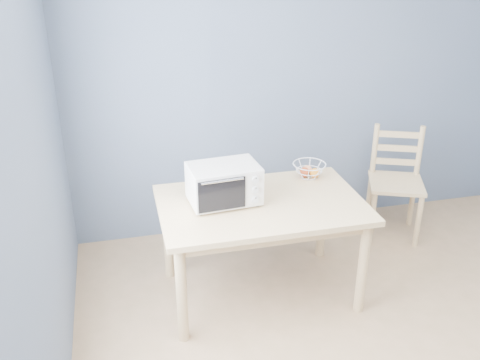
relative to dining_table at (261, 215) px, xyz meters
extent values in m
cube|color=slate|center=(0.67, 1.02, 0.65)|extent=(4.00, 0.01, 2.60)
cube|color=slate|center=(-1.33, -1.23, 0.65)|extent=(0.01, 4.50, 2.60)
cube|color=#E0BB86|center=(0.00, 0.00, 0.08)|extent=(1.40, 0.90, 0.04)
cylinder|color=#E0BB86|center=(-0.62, -0.37, -0.29)|extent=(0.07, 0.07, 0.71)
cylinder|color=#E0BB86|center=(0.62, -0.37, -0.29)|extent=(0.07, 0.07, 0.71)
cylinder|color=#E0BB86|center=(-0.62, 0.37, -0.29)|extent=(0.07, 0.07, 0.71)
cylinder|color=#E0BB86|center=(0.62, 0.37, -0.29)|extent=(0.07, 0.07, 0.71)
cube|color=white|center=(-0.25, 0.06, 0.25)|extent=(0.49, 0.35, 0.26)
cube|color=black|center=(-0.31, 0.05, 0.24)|extent=(0.32, 0.29, 0.20)
cube|color=black|center=(-0.30, -0.11, 0.24)|extent=(0.32, 0.04, 0.22)
cylinder|color=silver|center=(-0.30, -0.13, 0.35)|extent=(0.28, 0.04, 0.01)
cube|color=white|center=(-0.07, -0.08, 0.25)|extent=(0.13, 0.02, 0.24)
cylinder|color=black|center=(-0.44, -0.08, 0.11)|extent=(0.02, 0.02, 0.02)
cylinder|color=black|center=(-0.04, -0.05, 0.11)|extent=(0.02, 0.02, 0.02)
cylinder|color=black|center=(-0.46, 0.16, 0.11)|extent=(0.02, 0.02, 0.02)
cylinder|color=black|center=(-0.06, 0.19, 0.11)|extent=(0.02, 0.02, 0.02)
cylinder|color=silver|center=(-0.07, -0.10, 0.32)|extent=(0.05, 0.02, 0.05)
cylinder|color=silver|center=(-0.07, -0.10, 0.25)|extent=(0.05, 0.02, 0.05)
cylinder|color=silver|center=(-0.07, -0.10, 0.17)|extent=(0.05, 0.02, 0.05)
torus|color=silver|center=(0.46, 0.30, 0.21)|extent=(0.33, 0.33, 0.01)
torus|color=silver|center=(0.46, 0.30, 0.16)|extent=(0.26, 0.26, 0.01)
torus|color=silver|center=(0.46, 0.30, 0.11)|extent=(0.15, 0.15, 0.01)
sphere|color=red|center=(0.42, 0.31, 0.15)|extent=(0.08, 0.08, 0.08)
sphere|color=orange|center=(0.50, 0.28, 0.14)|extent=(0.08, 0.08, 0.08)
sphere|color=#FD9A62|center=(0.46, 0.35, 0.14)|extent=(0.07, 0.07, 0.07)
cube|color=#E0BB86|center=(1.36, 0.55, -0.16)|extent=(0.58, 0.58, 0.03)
cylinder|color=#E0BB86|center=(1.11, 0.45, -0.41)|extent=(0.05, 0.05, 0.47)
cylinder|color=#E0BB86|center=(1.46, 0.30, -0.41)|extent=(0.05, 0.05, 0.47)
cylinder|color=#E0BB86|center=(1.25, 0.80, -0.41)|extent=(0.05, 0.05, 0.47)
cylinder|color=#E0BB86|center=(1.60, 0.65, -0.41)|extent=(0.05, 0.05, 0.47)
cylinder|color=#E0BB86|center=(1.25, 0.80, 0.06)|extent=(0.05, 0.05, 0.47)
cylinder|color=#E0BB86|center=(1.60, 0.65, 0.06)|extent=(0.05, 0.05, 0.47)
cube|color=#E0BB86|center=(1.43, 0.73, -0.04)|extent=(0.36, 0.16, 0.05)
cube|color=#E0BB86|center=(1.43, 0.73, 0.09)|extent=(0.36, 0.16, 0.05)
cube|color=#E0BB86|center=(1.43, 0.73, 0.21)|extent=(0.36, 0.16, 0.05)
camera|label=1|loc=(-0.92, -3.13, 1.78)|focal=40.00mm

